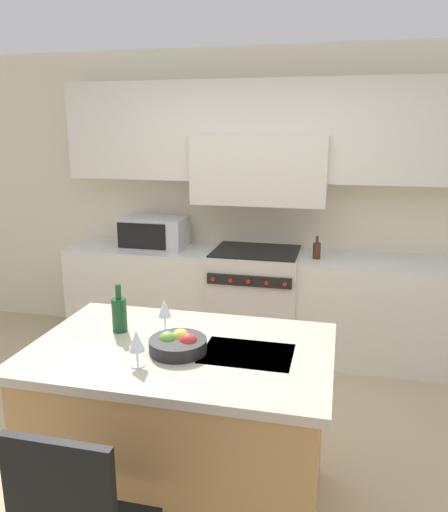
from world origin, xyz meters
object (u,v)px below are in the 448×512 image
(microwave, at_px, (154,233))
(wine_bottle, at_px, (119,314))
(fruit_bowl, at_px, (178,344))
(oil_bottle_on_counter, at_px, (317,250))
(range_stove, at_px, (255,301))
(wine_glass_far, at_px, (164,309))
(wine_glass_near, at_px, (137,342))

(microwave, height_order, wine_bottle, microwave)
(fruit_bowl, xyz_separation_m, oil_bottle_on_counter, (0.56, 2.05, 0.01))
(microwave, relative_size, wine_bottle, 2.23)
(range_stove, bearing_deg, wine_glass_far, -95.54)
(wine_glass_near, bearing_deg, microwave, 109.19)
(wine_glass_far, bearing_deg, wine_bottle, -162.21)
(wine_glass_far, bearing_deg, microwave, 112.60)
(microwave, height_order, oil_bottle_on_counter, microwave)
(wine_bottle, bearing_deg, fruit_bowl, -23.44)
(fruit_bowl, distance_m, oil_bottle_on_counter, 2.13)
(microwave, xyz_separation_m, oil_bottle_on_counter, (1.49, -0.07, -0.07))
(wine_bottle, distance_m, wine_glass_near, 0.44)
(range_stove, relative_size, wine_glass_far, 5.40)
(oil_bottle_on_counter, bearing_deg, microwave, 177.49)
(wine_bottle, distance_m, oil_bottle_on_counter, 2.11)
(oil_bottle_on_counter, bearing_deg, range_stove, 174.95)
(oil_bottle_on_counter, bearing_deg, fruit_bowl, -105.17)
(fruit_bowl, height_order, oil_bottle_on_counter, oil_bottle_on_counter)
(microwave, bearing_deg, wine_glass_near, -70.81)
(range_stove, xyz_separation_m, oil_bottle_on_counter, (0.53, -0.05, 0.52))
(wine_glass_near, bearing_deg, wine_bottle, 125.02)
(wine_bottle, bearing_deg, wine_glass_near, -54.98)
(range_stove, height_order, oil_bottle_on_counter, oil_bottle_on_counter)
(wine_glass_near, distance_m, fruit_bowl, 0.25)
(range_stove, height_order, wine_glass_near, wine_glass_near)
(range_stove, distance_m, oil_bottle_on_counter, 0.74)
(wine_bottle, bearing_deg, oil_bottle_on_counter, 63.47)
(range_stove, xyz_separation_m, wine_glass_far, (-0.18, -1.86, 0.58))
(wine_bottle, height_order, oil_bottle_on_counter, wine_bottle)
(wine_glass_near, bearing_deg, range_stove, 86.05)
(microwave, xyz_separation_m, wine_bottle, (0.55, -1.95, -0.02))
(range_stove, bearing_deg, fruit_bowl, -90.67)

